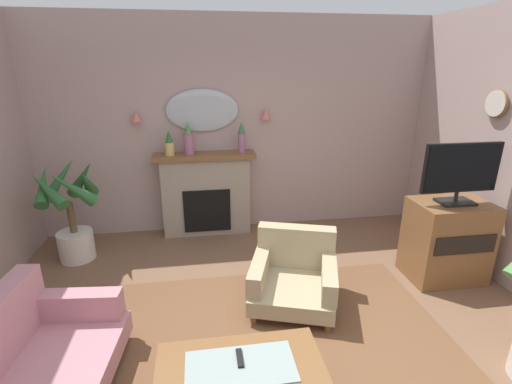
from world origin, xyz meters
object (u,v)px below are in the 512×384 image
coffee_table (241,373)px  mantel_vase_right (169,144)px  wall_clock (496,103)px  armchair_in_corner (294,273)px  wall_sconce_right (266,114)px  tv_remote (240,358)px  tv_flatscreen (461,172)px  wall_sconce_left (136,116)px  tv_cabinet (447,240)px  mantel_vase_left (188,140)px  mantel_vase_centre (241,137)px  wall_mirror (202,111)px  fireplace (206,195)px  potted_plant_tall_palm (70,211)px

coffee_table → mantel_vase_right: bearing=101.0°
wall_clock → armchair_in_corner: size_ratio=0.30×
wall_sconce_right → armchair_in_corner: (-0.03, -1.86, -1.35)m
tv_remote → armchair_in_corner: 1.39m
wall_clock → tv_flatscreen: (-0.51, -0.30, -0.65)m
wall_sconce_left → mantel_vase_right: bearing=-16.7°
wall_clock → tv_cabinet: size_ratio=0.34×
tv_cabinet → tv_flatscreen: (0.00, -0.02, 0.80)m
mantel_vase_left → wall_sconce_right: (1.05, 0.12, 0.30)m
armchair_in_corner → tv_cabinet: size_ratio=1.14×
mantel_vase_centre → wall_mirror: (-0.50, 0.17, 0.33)m
fireplace → wall_sconce_left: 1.38m
tv_remote → potted_plant_tall_palm: potted_plant_tall_palm is taller
mantel_vase_centre → mantel_vase_left: bearing=-180.0°
tv_flatscreen → tv_remote: bearing=-151.2°
wall_sconce_right → armchair_in_corner: wall_sconce_right is taller
wall_sconce_left → armchair_in_corner: bearing=-48.1°
wall_mirror → armchair_in_corner: bearing=-66.8°
wall_sconce_right → tv_flatscreen: (1.74, -1.70, -0.41)m
tv_remote → wall_mirror: bearing=92.5°
mantel_vase_left → tv_cabinet: (2.79, -1.56, -0.90)m
coffee_table → tv_remote: 0.09m
mantel_vase_centre → armchair_in_corner: bearing=-79.6°
tv_cabinet → potted_plant_tall_palm: size_ratio=0.72×
wall_sconce_left → potted_plant_tall_palm: bearing=-141.3°
mantel_vase_right → armchair_in_corner: size_ratio=0.32×
wall_mirror → wall_clock: size_ratio=3.10×
wall_mirror → coffee_table: (0.13, -3.16, -1.33)m
mantel_vase_centre → tv_flatscreen: size_ratio=0.50×
mantel_vase_centre → coffee_table: 3.18m
mantel_vase_left → wall_sconce_left: (-0.65, 0.12, 0.30)m
coffee_table → tv_flatscreen: (2.46, 1.41, 0.86)m
wall_sconce_left → wall_sconce_right: 1.70m
fireplace → wall_clock: bearing=-22.9°
wall_sconce_right → tv_remote: size_ratio=0.88×
mantel_vase_left → armchair_in_corner: 2.27m
fireplace → wall_mirror: bearing=90.0°
tv_flatscreen → potted_plant_tall_palm: 4.40m
tv_cabinet → mantel_vase_left: bearing=150.8°
mantel_vase_centre → wall_mirror: wall_mirror is taller
fireplace → tv_flatscreen: bearing=-31.9°
tv_cabinet → armchair_in_corner: bearing=-174.3°
coffee_table → tv_cabinet: (2.46, 1.43, 0.07)m
fireplace → mantel_vase_centre: bearing=-3.2°
fireplace → coffee_table: 3.03m
wall_sconce_right → tv_flatscreen: bearing=-44.3°
wall_mirror → tv_flatscreen: bearing=-34.1°
tv_flatscreen → tv_cabinet: bearing=90.0°
wall_mirror → wall_sconce_right: wall_mirror is taller
wall_sconce_left → wall_clock: bearing=-19.5°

